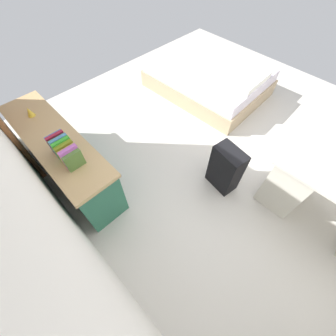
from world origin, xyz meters
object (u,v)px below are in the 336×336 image
(credenza, at_px, (64,158))
(figurine_small, at_px, (29,112))
(bed, at_px, (208,78))
(suitcase_black, at_px, (225,169))

(credenza, relative_size, figurine_small, 16.36)
(bed, bearing_deg, credenza, 89.50)
(suitcase_black, distance_m, figurine_small, 2.34)
(credenza, distance_m, suitcase_black, 1.92)
(credenza, xyz_separation_m, suitcase_black, (-1.43, -1.29, -0.05))
(credenza, bearing_deg, bed, -90.50)
(bed, relative_size, suitcase_black, 3.15)
(bed, height_order, suitcase_black, suitcase_black)
(bed, height_order, figurine_small, figurine_small)
(suitcase_black, xyz_separation_m, figurine_small, (1.89, 1.29, 0.47))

